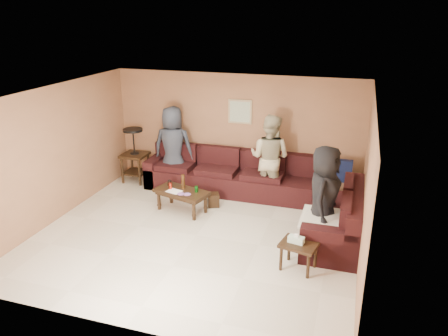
{
  "coord_description": "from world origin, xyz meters",
  "views": [
    {
      "loc": [
        2.52,
        -6.38,
        3.78
      ],
      "look_at": [
        0.25,
        0.85,
        1.0
      ],
      "focal_mm": 35.0,
      "sensor_mm": 36.0,
      "label": 1
    }
  ],
  "objects_px": {
    "sectional_sofa": "(261,192)",
    "person_left": "(173,147)",
    "side_table_right": "(298,246)",
    "waste_bin": "(213,200)",
    "person_right": "(324,197)",
    "person_middle": "(270,158)",
    "end_table_left": "(135,154)",
    "coffee_table": "(182,193)"
  },
  "relations": [
    {
      "from": "coffee_table",
      "to": "person_left",
      "type": "relative_size",
      "value": 0.64
    },
    {
      "from": "sectional_sofa",
      "to": "person_right",
      "type": "distance_m",
      "value": 1.83
    },
    {
      "from": "end_table_left",
      "to": "side_table_right",
      "type": "distance_m",
      "value": 4.84
    },
    {
      "from": "person_left",
      "to": "waste_bin",
      "type": "bearing_deg",
      "value": 139.45
    },
    {
      "from": "end_table_left",
      "to": "person_right",
      "type": "xyz_separation_m",
      "value": [
        4.37,
        -1.65,
        0.22
      ]
    },
    {
      "from": "sectional_sofa",
      "to": "side_table_right",
      "type": "height_order",
      "value": "sectional_sofa"
    },
    {
      "from": "side_table_right",
      "to": "person_right",
      "type": "distance_m",
      "value": 1.03
    },
    {
      "from": "waste_bin",
      "to": "person_left",
      "type": "relative_size",
      "value": 0.15
    },
    {
      "from": "coffee_table",
      "to": "person_right",
      "type": "relative_size",
      "value": 0.66
    },
    {
      "from": "end_table_left",
      "to": "person_left",
      "type": "relative_size",
      "value": 0.69
    },
    {
      "from": "end_table_left",
      "to": "person_left",
      "type": "distance_m",
      "value": 0.99
    },
    {
      "from": "person_left",
      "to": "person_right",
      "type": "relative_size",
      "value": 1.04
    },
    {
      "from": "end_table_left",
      "to": "person_left",
      "type": "bearing_deg",
      "value": 2.21
    },
    {
      "from": "side_table_right",
      "to": "waste_bin",
      "type": "xyz_separation_m",
      "value": [
        -1.96,
        1.76,
        -0.25
      ]
    },
    {
      "from": "coffee_table",
      "to": "person_middle",
      "type": "relative_size",
      "value": 0.64
    },
    {
      "from": "coffee_table",
      "to": "end_table_left",
      "type": "distance_m",
      "value": 2.03
    },
    {
      "from": "person_middle",
      "to": "person_right",
      "type": "height_order",
      "value": "person_middle"
    },
    {
      "from": "coffee_table",
      "to": "person_left",
      "type": "bearing_deg",
      "value": 119.57
    },
    {
      "from": "sectional_sofa",
      "to": "side_table_right",
      "type": "bearing_deg",
      "value": -62.7
    },
    {
      "from": "end_table_left",
      "to": "person_left",
      "type": "height_order",
      "value": "person_left"
    },
    {
      "from": "side_table_right",
      "to": "person_right",
      "type": "xyz_separation_m",
      "value": [
        0.26,
        0.88,
        0.48
      ]
    },
    {
      "from": "end_table_left",
      "to": "waste_bin",
      "type": "distance_m",
      "value": 2.34
    },
    {
      "from": "end_table_left",
      "to": "person_right",
      "type": "relative_size",
      "value": 0.72
    },
    {
      "from": "person_middle",
      "to": "waste_bin",
      "type": "bearing_deg",
      "value": 48.35
    },
    {
      "from": "end_table_left",
      "to": "person_middle",
      "type": "distance_m",
      "value": 3.14
    },
    {
      "from": "side_table_right",
      "to": "waste_bin",
      "type": "distance_m",
      "value": 2.65
    },
    {
      "from": "sectional_sofa",
      "to": "end_table_left",
      "type": "xyz_separation_m",
      "value": [
        -3.07,
        0.5,
        0.33
      ]
    },
    {
      "from": "sectional_sofa",
      "to": "person_middle",
      "type": "height_order",
      "value": "person_middle"
    },
    {
      "from": "person_middle",
      "to": "side_table_right",
      "type": "bearing_deg",
      "value": 123.61
    },
    {
      "from": "person_left",
      "to": "person_right",
      "type": "height_order",
      "value": "person_left"
    },
    {
      "from": "person_left",
      "to": "person_middle",
      "type": "relative_size",
      "value": 1.0
    },
    {
      "from": "sectional_sofa",
      "to": "person_right",
      "type": "height_order",
      "value": "person_right"
    },
    {
      "from": "sectional_sofa",
      "to": "person_left",
      "type": "bearing_deg",
      "value": 165.82
    },
    {
      "from": "sectional_sofa",
      "to": "person_left",
      "type": "distance_m",
      "value": 2.26
    },
    {
      "from": "sectional_sofa",
      "to": "waste_bin",
      "type": "distance_m",
      "value": 0.97
    },
    {
      "from": "side_table_right",
      "to": "person_left",
      "type": "xyz_separation_m",
      "value": [
        -3.16,
        2.56,
        0.52
      ]
    },
    {
      "from": "sectional_sofa",
      "to": "waste_bin",
      "type": "xyz_separation_m",
      "value": [
        -0.92,
        -0.27,
        -0.19
      ]
    },
    {
      "from": "person_right",
      "to": "end_table_left",
      "type": "bearing_deg",
      "value": 75.72
    },
    {
      "from": "person_left",
      "to": "person_middle",
      "type": "bearing_deg",
      "value": 171.11
    },
    {
      "from": "coffee_table",
      "to": "side_table_right",
      "type": "relative_size",
      "value": 1.86
    },
    {
      "from": "end_table_left",
      "to": "person_right",
      "type": "height_order",
      "value": "person_right"
    },
    {
      "from": "end_table_left",
      "to": "sectional_sofa",
      "type": "bearing_deg",
      "value": -9.22
    }
  ]
}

